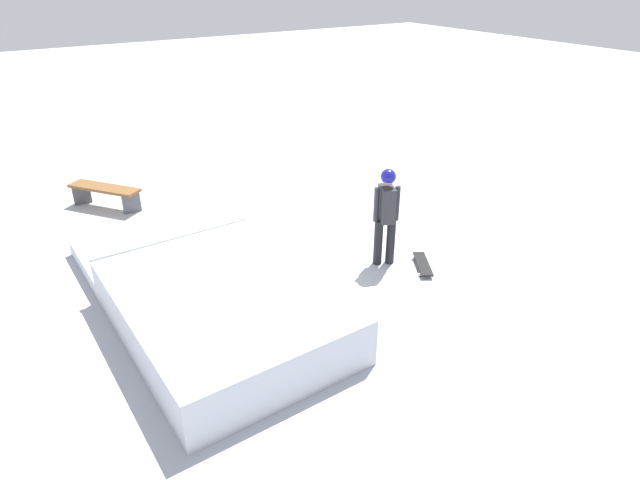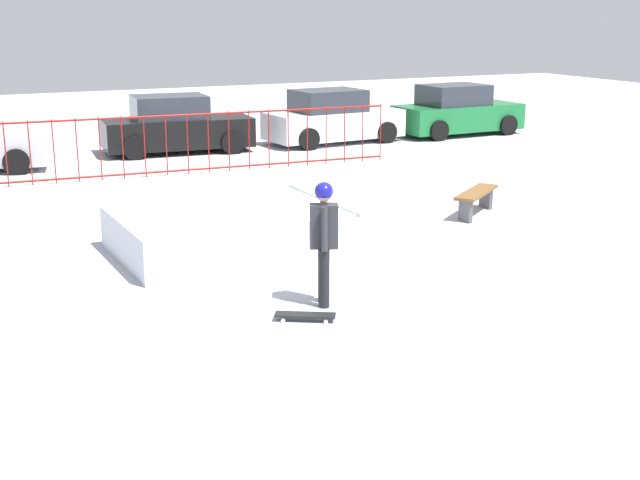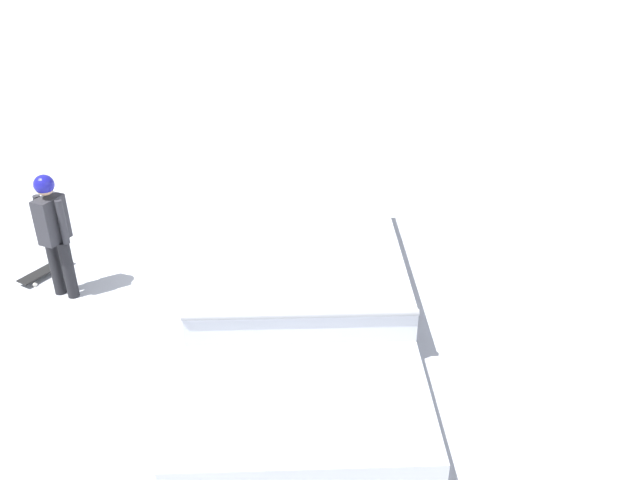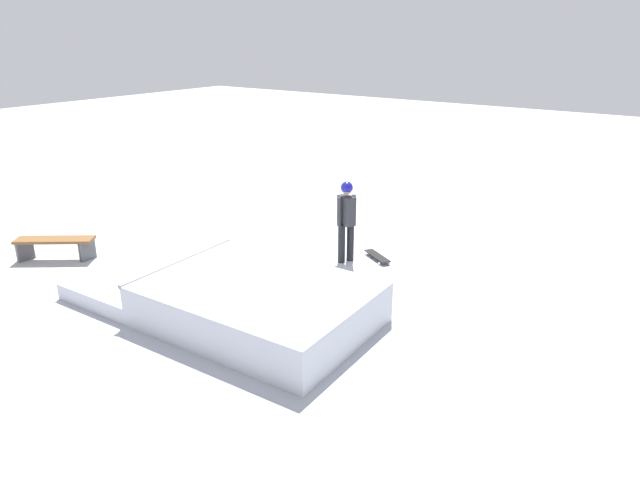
{
  "view_description": "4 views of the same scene",
  "coord_description": "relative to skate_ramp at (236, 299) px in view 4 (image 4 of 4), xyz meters",
  "views": [
    {
      "loc": [
        -7.22,
        2.73,
        4.7
      ],
      "look_at": [
        -1.04,
        -1.21,
        0.9
      ],
      "focal_mm": 30.39,
      "sensor_mm": 36.0,
      "label": 1
    },
    {
      "loc": [
        -5.76,
        -12.68,
        3.98
      ],
      "look_at": [
        -1.06,
        -2.84,
        1.0
      ],
      "focal_mm": 48.02,
      "sensor_mm": 36.0,
      "label": 2
    },
    {
      "loc": [
        6.51,
        0.77,
        4.81
      ],
      "look_at": [
        -1.31,
        0.78,
        0.6
      ],
      "focal_mm": 36.83,
      "sensor_mm": 36.0,
      "label": 3
    },
    {
      "loc": [
        -6.92,
        6.82,
        4.58
      ],
      "look_at": [
        -1.12,
        -1.35,
        0.9
      ],
      "focal_mm": 32.14,
      "sensor_mm": 36.0,
      "label": 4
    }
  ],
  "objects": [
    {
      "name": "skateboard",
      "position": [
        -0.67,
        -3.6,
        -0.24
      ],
      "size": [
        0.79,
        0.58,
        0.09
      ],
      "rotation": [
        0.0,
        0.0,
        2.61
      ],
      "color": "black",
      "rests_on": "ground"
    },
    {
      "name": "park_bench",
      "position": [
        4.85,
        0.35,
        0.04
      ],
      "size": [
        1.52,
        1.28,
        0.48
      ],
      "rotation": [
        0.0,
        0.0,
        0.64
      ],
      "color": "brown",
      "rests_on": "ground"
    },
    {
      "name": "skate_ramp",
      "position": [
        0.0,
        0.0,
        0.0
      ],
      "size": [
        5.49,
        2.78,
        0.74
      ],
      "rotation": [
        0.0,
        0.0,
        0.03
      ],
      "color": "silver",
      "rests_on": "ground"
    },
    {
      "name": "ground_plane",
      "position": [
        0.72,
        -0.52,
        -0.32
      ],
      "size": [
        60.0,
        60.0,
        0.0
      ],
      "primitive_type": "plane",
      "color": "#B2B7C1"
    },
    {
      "name": "skater",
      "position": [
        -0.18,
        -3.13,
        0.69
      ],
      "size": [
        0.44,
        0.41,
        1.73
      ],
      "rotation": [
        0.0,
        0.0,
        2.74
      ],
      "color": "black",
      "rests_on": "ground"
    }
  ]
}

